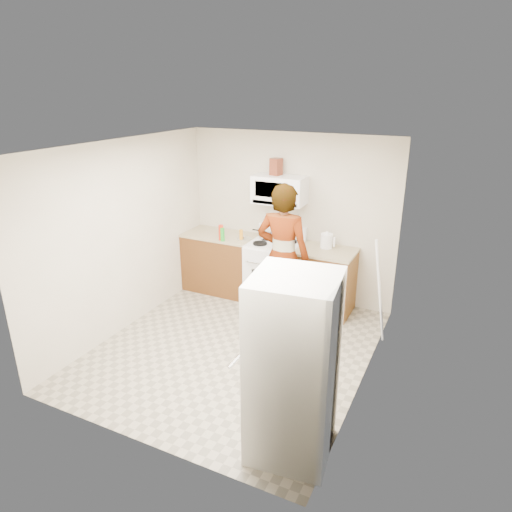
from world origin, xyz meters
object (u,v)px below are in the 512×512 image
Objects in this scene: person at (283,257)px; saucepan at (266,234)px; gas_range at (275,271)px; microwave at (280,190)px; kettle at (327,241)px; fridge at (293,368)px.

saucepan is (-0.58, 0.75, 0.02)m from person.
person is at bearing -58.76° from gas_range.
person is at bearing -63.25° from microwave.
gas_range is 0.57× the size of person.
person reaches higher than gas_range.
microwave is at bearing -157.86° from kettle.
microwave is at bearing 108.44° from fridge.
kettle is at bearing -118.98° from person.
gas_range is 5.47× the size of kettle.
microwave is 1.11m from person.
person is 0.95m from saucepan.
gas_range is at bearing -29.93° from saucepan.
fridge is 3.26m from saucepan.
kettle is at bearing -0.21° from saucepan.
kettle is 0.95m from saucepan.
microwave is at bearing 90.00° from gas_range.
saucepan is at bearing 150.07° from gas_range.
gas_range is 1.49× the size of microwave.
microwave is 0.72m from saucepan.
gas_range is 1.22m from microwave.
fridge reaches higher than kettle.
microwave is 1.00m from kettle.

